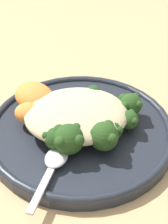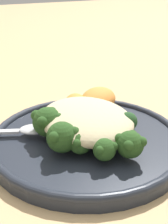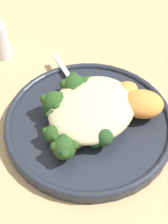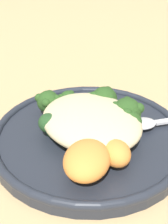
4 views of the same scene
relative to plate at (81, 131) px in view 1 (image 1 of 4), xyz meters
name	(u,v)px [view 1 (image 1 of 4)]	position (x,y,z in m)	size (l,w,h in m)	color
ground_plane	(88,128)	(0.01, 0.02, -0.01)	(4.00, 4.00, 0.00)	tan
plate	(81,131)	(0.00, 0.00, 0.00)	(0.28, 0.28, 0.02)	#232833
quinoa_mound	(76,115)	(-0.01, 0.00, 0.03)	(0.15, 0.13, 0.04)	beige
broccoli_stalk_0	(60,132)	(-0.03, -0.03, 0.02)	(0.07, 0.12, 0.03)	#8EB25B
broccoli_stalk_1	(70,136)	(-0.02, -0.04, 0.03)	(0.05, 0.12, 0.04)	#8EB25B
broccoli_stalk_2	(100,132)	(0.02, -0.04, 0.03)	(0.06, 0.12, 0.04)	#8EB25B
broccoli_stalk_3	(105,126)	(0.03, -0.02, 0.02)	(0.07, 0.09, 0.03)	#8EB25B
broccoli_stalk_4	(111,116)	(0.05, 0.00, 0.02)	(0.11, 0.08, 0.03)	#8EB25B
broccoli_stalk_5	(97,107)	(0.03, 0.02, 0.02)	(0.08, 0.04, 0.03)	#8EB25B
broccoli_stalk_6	(115,105)	(0.06, 0.02, 0.03)	(0.12, 0.04, 0.03)	#8EB25B
sweet_potato_chunk_0	(34,96)	(-0.07, 0.06, 0.03)	(0.07, 0.05, 0.04)	orange
sweet_potato_chunk_1	(59,114)	(-0.03, 0.01, 0.03)	(0.07, 0.06, 0.03)	orange
sweet_potato_chunk_2	(55,118)	(-0.04, 0.00, 0.03)	(0.06, 0.05, 0.03)	orange
sweet_potato_chunk_3	(29,112)	(-0.07, 0.02, 0.03)	(0.04, 0.04, 0.03)	orange
kale_tuft	(92,100)	(0.02, 0.04, 0.03)	(0.05, 0.05, 0.03)	#234723
spoon	(54,163)	(-0.04, -0.08, 0.01)	(0.06, 0.11, 0.01)	silver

